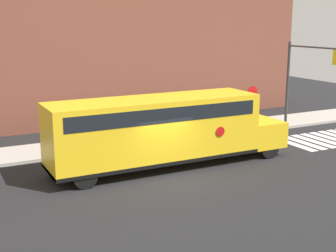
% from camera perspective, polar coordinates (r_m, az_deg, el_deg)
% --- Properties ---
extents(ground_plane, '(60.00, 60.00, 0.00)m').
position_cam_1_polar(ground_plane, '(19.94, 0.28, -6.50)').
color(ground_plane, black).
extents(sidewalk_strip, '(44.00, 3.00, 0.15)m').
position_cam_1_polar(sidewalk_strip, '(25.61, -6.45, -2.02)').
color(sidewalk_strip, '#B2ADA3').
rests_on(sidewalk_strip, ground).
extents(building_backdrop, '(32.00, 4.00, 8.17)m').
position_cam_1_polar(building_backdrop, '(31.04, -10.96, 7.95)').
color(building_backdrop, brown).
rests_on(building_backdrop, ground).
extents(crosswalk_stripes, '(5.40, 3.20, 0.01)m').
position_cam_1_polar(crosswalk_stripes, '(27.99, 18.83, -1.51)').
color(crosswalk_stripes, white).
rests_on(crosswalk_stripes, ground).
extents(school_bus, '(11.47, 2.57, 3.23)m').
position_cam_1_polar(school_bus, '(21.04, -0.70, -0.23)').
color(school_bus, yellow).
rests_on(school_bus, ground).
extents(stop_sign, '(0.72, 0.10, 2.75)m').
position_cam_1_polar(stop_sign, '(28.51, 10.18, 2.98)').
color(stop_sign, '#38383A').
rests_on(stop_sign, ground).
extents(traffic_light, '(0.28, 3.94, 5.34)m').
position_cam_1_polar(traffic_light, '(28.52, 16.18, 6.25)').
color(traffic_light, '#38383A').
rests_on(traffic_light, ground).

